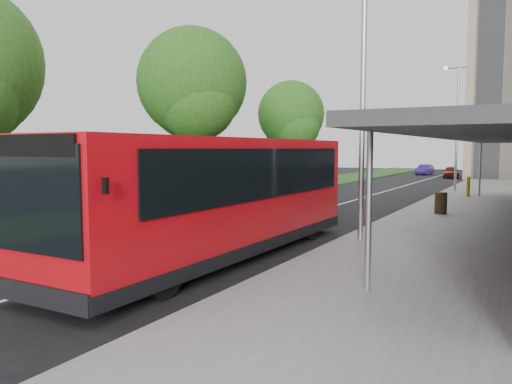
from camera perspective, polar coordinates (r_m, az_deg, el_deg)
ground at (r=15.17m, az=-5.96°, el=-5.87°), size 120.00×120.00×0.00m
pavement at (r=32.40m, az=24.46°, el=-0.37°), size 5.00×80.00×0.15m
grass_verge at (r=35.86m, az=3.29°, el=0.51°), size 5.00×80.00×0.10m
lane_centre_line at (r=28.64m, az=11.56°, el=-0.81°), size 0.12×70.00×0.01m
kerb_dashes at (r=31.75m, az=19.45°, el=-0.43°), size 0.12×56.00×0.01m
tree_mid at (r=26.51m, az=-7.26°, el=11.47°), size 5.64×5.64×9.07m
tree_far at (r=36.77m, az=4.04°, el=8.35°), size 4.83×4.83×7.76m
lamp_post_near at (r=14.98m, az=11.82°, el=12.05°), size 1.44×0.28×8.00m
lamp_post_far at (r=34.52m, az=21.87°, el=7.74°), size 1.44×0.28×8.00m
bus_main at (r=13.00m, az=-4.44°, el=-0.57°), size 2.98×11.01×3.11m
bus_second at (r=19.10m, az=-1.68°, el=0.76°), size 3.25×10.09×2.81m
litter_bin at (r=22.04m, az=20.37°, el=-1.19°), size 0.60×0.60×0.89m
bollard at (r=30.43m, az=23.09°, el=0.58°), size 0.22×0.22×1.14m
car_near at (r=51.70m, az=21.41°, el=2.15°), size 1.76×3.60×1.18m
car_far at (r=57.28m, az=18.73°, el=2.44°), size 1.46×3.48×1.12m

